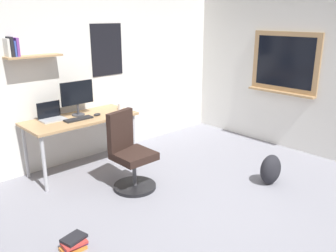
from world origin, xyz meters
TOP-DOWN VIEW (x-y plane):
  - ground_plane at (0.00, 0.00)m, footprint 5.20×5.20m
  - wall_back at (-0.00, 2.45)m, footprint 5.00×0.30m
  - wall_right at (2.45, 0.03)m, footprint 0.22×5.00m
  - desk at (-0.41, 2.04)m, footprint 1.45×0.66m
  - office_chair at (-0.27, 1.17)m, footprint 0.52×0.53m
  - laptop at (-0.74, 2.19)m, footprint 0.31×0.21m
  - monitor_primary at (-0.38, 2.15)m, footprint 0.46×0.17m
  - keyboard at (-0.49, 1.96)m, footprint 0.37×0.13m
  - computer_mouse at (-0.21, 1.96)m, footprint 0.10×0.06m
  - coffee_mug at (0.21, 2.01)m, footprint 0.08×0.08m
  - backpack at (1.07, 0.05)m, footprint 0.32×0.22m
  - book_stack_on_floor at (-1.39, 0.55)m, footprint 0.25×0.20m

SIDE VIEW (x-z plane):
  - ground_plane at x=0.00m, z-range 0.00..0.00m
  - book_stack_on_floor at x=-1.39m, z-range 0.00..0.11m
  - backpack at x=1.07m, z-range 0.00..0.38m
  - office_chair at x=-0.27m, z-range -0.07..0.88m
  - desk at x=-0.41m, z-range 0.30..1.04m
  - keyboard at x=-0.49m, z-range 0.74..0.76m
  - computer_mouse at x=-0.21m, z-range 0.74..0.77m
  - coffee_mug at x=0.21m, z-range 0.74..0.83m
  - laptop at x=-0.74m, z-range 0.68..0.91m
  - monitor_primary at x=-0.38m, z-range 0.78..1.24m
  - wall_right at x=2.45m, z-range 0.00..2.60m
  - wall_back at x=0.00m, z-range 0.00..2.60m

